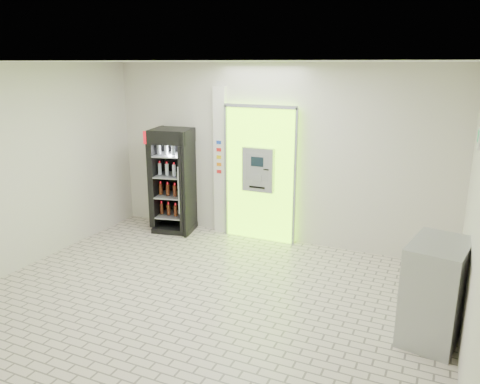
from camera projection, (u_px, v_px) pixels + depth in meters
The scene contains 7 objects.
ground at pixel (205, 301), 6.07m from camera, with size 6.00×6.00×0.00m, color #C0B19F.
room_shell at pixel (202, 162), 5.58m from camera, with size 6.00×6.00×6.00m.
atm_assembly at pixel (260, 173), 7.96m from camera, with size 1.30×0.24×2.33m.
pillar at pixel (220, 162), 8.26m from camera, with size 0.22×0.11×2.60m.
beverage_cooler at pixel (174, 182), 8.45m from camera, with size 0.81×0.77×1.87m.
steel_cabinet at pixel (435, 291), 5.12m from camera, with size 0.72×0.94×1.14m.
exit_sign at pixel (479, 138), 5.55m from camera, with size 0.02×0.22×0.26m.
Camera 1 is at (2.65, -4.80, 2.99)m, focal length 35.00 mm.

